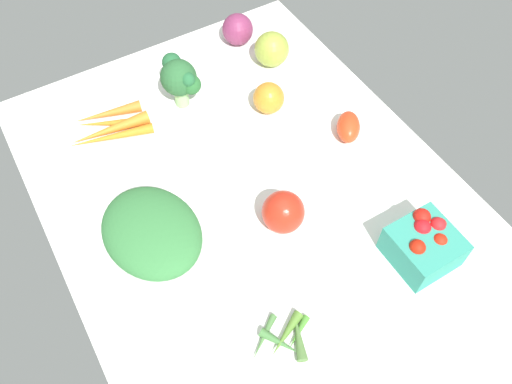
# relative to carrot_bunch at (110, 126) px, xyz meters

# --- Properties ---
(tablecloth) EXTENTS (1.04, 0.76, 0.02)m
(tablecloth) POSITION_rel_carrot_bunch_xyz_m (-0.31, -0.18, -0.02)
(tablecloth) COLOR white
(tablecloth) RESTS_ON ground
(carrot_bunch) EXTENTS (0.12, 0.18, 0.03)m
(carrot_bunch) POSITION_rel_carrot_bunch_xyz_m (0.00, 0.00, 0.00)
(carrot_bunch) COLOR orange
(carrot_bunch) RESTS_ON tablecloth
(okra_pile) EXTENTS (0.10, 0.12, 0.02)m
(okra_pile) POSITION_rel_carrot_bunch_xyz_m (-0.58, -0.08, -0.00)
(okra_pile) COLOR #4B7A3F
(okra_pile) RESTS_ON tablecloth
(bell_pepper_red) EXTENTS (0.10, 0.10, 0.08)m
(bell_pepper_red) POSITION_rel_carrot_bunch_xyz_m (-0.39, -0.19, 0.03)
(bell_pepper_red) COLOR red
(bell_pepper_red) RESTS_ON tablecloth
(broccoli_head) EXTENTS (0.10, 0.08, 0.12)m
(broccoli_head) POSITION_rel_carrot_bunch_xyz_m (-0.01, -0.17, 0.06)
(broccoli_head) COLOR #97C980
(broccoli_head) RESTS_ON tablecloth
(heirloom_tomato_green) EXTENTS (0.08, 0.08, 0.08)m
(heirloom_tomato_green) POSITION_rel_carrot_bunch_xyz_m (0.01, -0.41, 0.03)
(heirloom_tomato_green) COLOR #98AA3D
(heirloom_tomato_green) RESTS_ON tablecloth
(roma_tomato) EXTENTS (0.09, 0.09, 0.05)m
(roma_tomato) POSITION_rel_carrot_bunch_xyz_m (-0.27, -0.43, 0.01)
(roma_tomato) COLOR #E73F1C
(roma_tomato) RESTS_ON tablecloth
(red_onion_near_basket) EXTENTS (0.08, 0.08, 0.08)m
(red_onion_near_basket) POSITION_rel_carrot_bunch_xyz_m (0.11, -0.38, 0.03)
(red_onion_near_basket) COLOR #822F57
(red_onion_near_basket) RESTS_ON tablecloth
(leafy_greens_clump) EXTENTS (0.23, 0.20, 0.07)m
(leafy_greens_clump) POSITION_rel_carrot_bunch_xyz_m (-0.30, 0.03, 0.02)
(leafy_greens_clump) COLOR #387D3F
(leafy_greens_clump) RESTS_ON tablecloth
(berry_basket) EXTENTS (0.11, 0.11, 0.08)m
(berry_basket) POSITION_rel_carrot_bunch_xyz_m (-0.57, -0.37, 0.02)
(berry_basket) COLOR teal
(berry_basket) RESTS_ON tablecloth
(heirloom_tomato_orange) EXTENTS (0.07, 0.07, 0.07)m
(heirloom_tomato_orange) POSITION_rel_carrot_bunch_xyz_m (-0.12, -0.32, 0.02)
(heirloom_tomato_orange) COLOR orange
(heirloom_tomato_orange) RESTS_ON tablecloth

